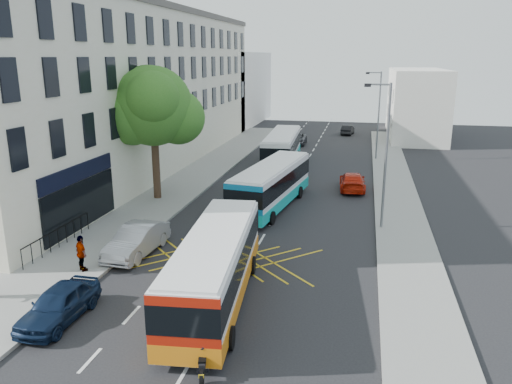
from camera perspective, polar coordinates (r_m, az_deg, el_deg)
The scene contains 20 objects.
ground at distance 18.96m, azimuth -5.01°, elevation -14.83°, with size 120.00×120.00×0.00m, color black.
pavement_left at distance 34.78m, azimuth -11.16°, elevation -0.73°, with size 5.00×70.00×0.15m, color gray.
pavement_right at distance 32.14m, azimuth 16.10°, elevation -2.39°, with size 3.00×70.00×0.15m, color gray.
terrace_main at distance 44.48m, azimuth -13.38°, elevation 11.35°, with size 8.30×45.00×13.50m.
terrace_far at distance 73.28m, azimuth -2.90°, elevation 11.74°, with size 8.00×20.00×10.00m, color silver.
building_right at distance 64.14m, azimuth 17.79°, elevation 9.65°, with size 6.00×18.00×8.00m, color silver.
street_tree at distance 33.61m, azimuth -11.74°, elevation 9.50°, with size 6.30×5.70×8.80m.
lamp_near at distance 28.08m, azimuth 14.48°, elevation 4.79°, with size 1.45×0.15×8.00m.
lamp_far at distance 47.89m, azimuth 13.74°, elevation 9.00°, with size 1.45×0.15×8.00m.
railings at distance 27.05m, azimuth -21.68°, elevation -4.78°, with size 0.08×5.60×1.14m, color black, non-canonical shape.
bus_near at distance 19.94m, azimuth -4.68°, elevation -8.49°, with size 3.29×10.17×2.81m.
bus_mid at distance 32.06m, azimuth 1.78°, elevation 0.80°, with size 3.71×10.26×2.82m.
bus_far at distance 44.64m, azimuth 3.01°, elevation 5.01°, with size 2.99×10.61×2.95m.
motorbike at distance 16.03m, azimuth -6.11°, elevation -17.64°, with size 0.72×1.90×1.72m.
parked_car_blue at distance 20.18m, azimuth -21.60°, elevation -11.83°, with size 1.57×3.90×1.33m, color #0E1D38.
parked_car_silver at distance 25.35m, azimuth -13.46°, elevation -5.38°, with size 1.55×4.45×1.47m, color #A4A5AB.
red_hatchback at distance 37.16m, azimuth 10.95°, elevation 1.21°, with size 1.80×4.43×1.29m, color #BC1C08.
distant_car_grey at distance 55.77m, azimuth 4.65°, elevation 6.05°, with size 1.99×4.31×1.20m, color #414249.
distant_car_dark at distance 63.84m, azimuth 10.44°, elevation 7.01°, with size 1.25×3.58×1.18m, color black.
pedestrian_far at distance 23.75m, azimuth -19.33°, elevation -6.63°, with size 0.98×0.41×1.67m, color gray.
Camera 1 is at (5.03, -15.63, 9.49)m, focal length 35.00 mm.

